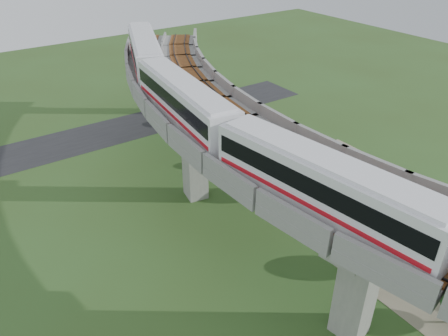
{
  "coord_description": "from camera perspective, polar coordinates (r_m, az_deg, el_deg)",
  "views": [
    {
      "loc": [
        -18.26,
        -22.67,
        25.79
      ],
      "look_at": [
        -0.68,
        2.9,
        7.5
      ],
      "focal_mm": 35.0,
      "sensor_mm": 36.0,
      "label": 1
    }
  ],
  "objects": [
    {
      "name": "ground",
      "position": [
        38.89,
        3.31,
        -11.09
      ],
      "size": [
        160.0,
        160.0,
        0.0
      ],
      "primitive_type": "plane",
      "color": "#354E1F",
      "rests_on": "ground"
    },
    {
      "name": "dirt_lot",
      "position": [
        46.17,
        18.87,
        -5.31
      ],
      "size": [
        18.0,
        26.0,
        0.04
      ],
      "primitive_type": "cube",
      "color": "gray",
      "rests_on": "ground"
    },
    {
      "name": "asphalt_road",
      "position": [
        61.41,
        -13.99,
        4.75
      ],
      "size": [
        60.0,
        8.0,
        0.03
      ],
      "primitive_type": "cube",
      "color": "#232326",
      "rests_on": "ground"
    },
    {
      "name": "viaduct",
      "position": [
        35.81,
        8.63,
        2.28
      ],
      "size": [
        19.58,
        73.98,
        11.4
      ],
      "color": "#99968E",
      "rests_on": "ground"
    },
    {
      "name": "metro_train",
      "position": [
        31.25,
        6.17,
        4.78
      ],
      "size": [
        11.44,
        61.33,
        3.64
      ],
      "color": "silver",
      "rests_on": "ground"
    },
    {
      "name": "fence",
      "position": [
        43.88,
        13.55,
        -5.26
      ],
      "size": [
        3.87,
        38.73,
        1.5
      ],
      "color": "#2D382D",
      "rests_on": "ground"
    },
    {
      "name": "tree_0",
      "position": [
        60.35,
        -1.44,
        7.82
      ],
      "size": [
        2.71,
        2.71,
        3.67
      ],
      "color": "#382314",
      "rests_on": "ground"
    },
    {
      "name": "tree_1",
      "position": [
        50.17,
        2.06,
        2.14
      ],
      "size": [
        2.03,
        2.03,
        2.83
      ],
      "color": "#382314",
      "rests_on": "ground"
    },
    {
      "name": "tree_2",
      "position": [
        45.04,
        6.68,
        -1.53
      ],
      "size": [
        2.94,
        2.94,
        3.3
      ],
      "color": "#382314",
      "rests_on": "ground"
    },
    {
      "name": "tree_3",
      "position": [
        38.22,
        19.11,
        -10.21
      ],
      "size": [
        3.08,
        3.08,
        3.21
      ],
      "color": "#382314",
      "rests_on": "ground"
    },
    {
      "name": "car_white",
      "position": [
        39.48,
        26.94,
        -13.25
      ],
      "size": [
        3.08,
        3.37,
        1.12
      ],
      "primitive_type": "imported",
      "rotation": [
        0.0,
        0.0,
        0.68
      ],
      "color": "white",
      "rests_on": "dirt_lot"
    },
    {
      "name": "car_red",
      "position": [
        49.41,
        20.81,
        -2.36
      ],
      "size": [
        3.49,
        2.87,
        1.12
      ],
      "primitive_type": "imported",
      "rotation": [
        0.0,
        0.0,
        -0.98
      ],
      "color": "#AE1E10",
      "rests_on": "dirt_lot"
    },
    {
      "name": "car_dark",
      "position": [
        47.35,
        10.55,
        -2.2
      ],
      "size": [
        4.11,
        2.39,
        1.12
      ],
      "primitive_type": "imported",
      "rotation": [
        0.0,
        0.0,
        1.79
      ],
      "color": "black",
      "rests_on": "dirt_lot"
    }
  ]
}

